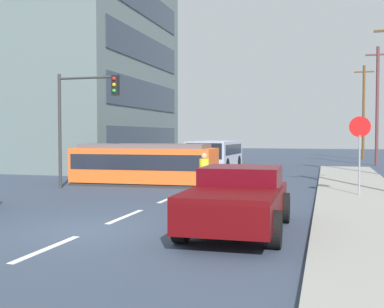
# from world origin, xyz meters

# --- Properties ---
(ground_plane) EXTENTS (120.00, 120.00, 0.00)m
(ground_plane) POSITION_xyz_m (0.00, 10.00, 0.00)
(ground_plane) COLOR #343F52
(sidewalk_curb_right) EXTENTS (3.20, 36.00, 0.14)m
(sidewalk_curb_right) POSITION_xyz_m (6.80, 6.00, 0.07)
(sidewalk_curb_right) COLOR gray
(sidewalk_curb_right) RESTS_ON ground
(lane_stripe_0) EXTENTS (0.16, 2.40, 0.01)m
(lane_stripe_0) POSITION_xyz_m (0.00, -2.00, 0.01)
(lane_stripe_0) COLOR silver
(lane_stripe_0) RESTS_ON ground
(lane_stripe_1) EXTENTS (0.16, 2.40, 0.01)m
(lane_stripe_1) POSITION_xyz_m (0.00, 2.00, 0.01)
(lane_stripe_1) COLOR silver
(lane_stripe_1) RESTS_ON ground
(lane_stripe_2) EXTENTS (0.16, 2.40, 0.01)m
(lane_stripe_2) POSITION_xyz_m (0.00, 6.00, 0.01)
(lane_stripe_2) COLOR silver
(lane_stripe_2) RESTS_ON ground
(lane_stripe_3) EXTENTS (0.16, 2.40, 0.01)m
(lane_stripe_3) POSITION_xyz_m (0.00, 16.34, 0.01)
(lane_stripe_3) COLOR silver
(lane_stripe_3) RESTS_ON ground
(lane_stripe_4) EXTENTS (0.16, 2.40, 0.01)m
(lane_stripe_4) POSITION_xyz_m (0.00, 22.34, 0.01)
(lane_stripe_4) COLOR silver
(lane_stripe_4) RESTS_ON ground
(corner_building) EXTENTS (16.42, 14.95, 16.00)m
(corner_building) POSITION_xyz_m (-14.87, 20.94, 8.00)
(corner_building) COLOR slate
(corner_building) RESTS_ON ground
(streetcar_tram) EXTENTS (6.70, 2.79, 1.92)m
(streetcar_tram) POSITION_xyz_m (-2.66, 10.34, 0.99)
(streetcar_tram) COLOR orange
(streetcar_tram) RESTS_ON ground
(city_bus) EXTENTS (2.66, 5.59, 1.92)m
(city_bus) POSITION_xyz_m (-1.49, 19.93, 1.10)
(city_bus) COLOR #AAB0C5
(city_bus) RESTS_ON ground
(pedestrian_crossing) EXTENTS (0.51, 0.36, 1.67)m
(pedestrian_crossing) POSITION_xyz_m (1.17, 6.59, 0.94)
(pedestrian_crossing) COLOR #1B1F3E
(pedestrian_crossing) RESTS_ON ground
(pickup_truck_parked) EXTENTS (2.35, 5.03, 1.55)m
(pickup_truck_parked) POSITION_xyz_m (3.48, 0.81, 0.80)
(pickup_truck_parked) COLOR #53070A
(pickup_truck_parked) RESTS_ON ground
(parked_sedan_mid) EXTENTS (2.12, 4.24, 1.19)m
(parked_sedan_mid) POSITION_xyz_m (-5.69, 14.30, 0.62)
(parked_sedan_mid) COLOR black
(parked_sedan_mid) RESTS_ON ground
(parked_sedan_far) EXTENTS (2.07, 4.63, 1.19)m
(parked_sedan_far) POSITION_xyz_m (-5.21, 21.12, 0.62)
(parked_sedan_far) COLOR navy
(parked_sedan_far) RESTS_ON ground
(stop_sign) EXTENTS (0.76, 0.07, 2.88)m
(stop_sign) POSITION_xyz_m (6.71, 7.90, 2.19)
(stop_sign) COLOR gray
(stop_sign) RESTS_ON sidewalk_curb_right
(traffic_light_mast) EXTENTS (2.86, 0.33, 4.98)m
(traffic_light_mast) POSITION_xyz_m (-4.54, 7.88, 3.49)
(traffic_light_mast) COLOR #333333
(traffic_light_mast) RESTS_ON ground
(utility_pole_far) EXTENTS (1.80, 0.24, 8.94)m
(utility_pole_far) POSITION_xyz_m (9.21, 27.84, 4.65)
(utility_pole_far) COLOR brown
(utility_pole_far) RESTS_ON ground
(utility_pole_distant) EXTENTS (1.80, 0.24, 8.80)m
(utility_pole_distant) POSITION_xyz_m (8.89, 36.87, 4.59)
(utility_pole_distant) COLOR brown
(utility_pole_distant) RESTS_ON ground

